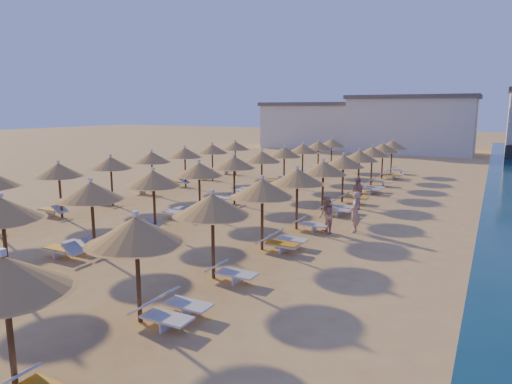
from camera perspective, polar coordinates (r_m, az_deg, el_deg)
The scene contains 9 objects.
ground at distance 20.47m, azimuth -4.05°, elevation -5.48°, with size 220.00×220.00×0.00m, color tan.
hotel_blocks at distance 63.39m, azimuth 21.74°, elevation 7.92°, with size 46.96×11.80×8.10m.
parasol_row_east at distance 22.75m, azimuth 6.91°, elevation 2.40°, with size 2.63×41.93×3.01m.
parasol_row_west at distance 25.20m, azimuth -4.81°, elevation 3.21°, with size 2.63×41.93×3.01m.
parasol_row_inland at distance 28.97m, azimuth -15.21°, elevation 3.81°, with size 2.63×27.64×3.01m.
loungers at distance 24.85m, azimuth -3.13°, elevation -1.82°, with size 14.77×39.94×0.66m.
beachgoer_c at distance 26.29m, azimuth 12.57°, elevation -0.09°, with size 1.09×0.45×1.85m, color tan.
beachgoer_b at distance 20.83m, azimuth 8.82°, elevation -2.90°, with size 0.82×0.64×1.69m, color tan.
beachgoer_a at distance 21.28m, azimuth 12.28°, elevation -2.45°, with size 0.69×0.45×1.89m, color tan.
Camera 1 is at (10.41, -16.73, 5.56)m, focal length 32.00 mm.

